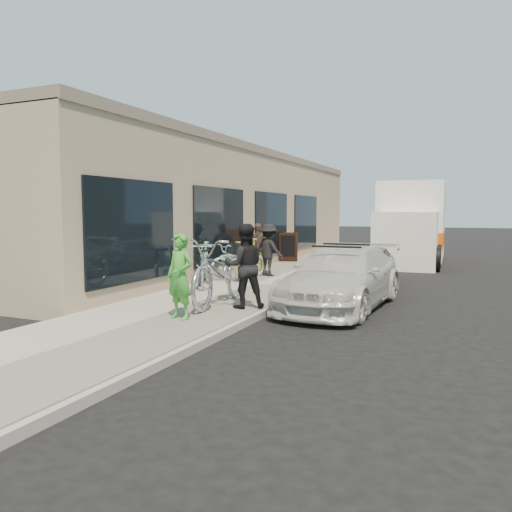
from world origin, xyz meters
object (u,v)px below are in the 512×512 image
(tandem_bike, at_px, (221,271))
(bystander_a, at_px, (269,250))
(cruiser_bike_c, at_px, (250,258))
(sedan_white, at_px, (342,277))
(bystander_b, at_px, (258,248))
(moving_truck, at_px, (411,227))
(woman_rider, at_px, (180,276))
(cruiser_bike_b, at_px, (239,261))
(man_standing, at_px, (244,266))
(bike_rack, at_px, (204,264))
(sandwich_board, at_px, (289,247))
(sedan_silver, at_px, (366,266))
(cruiser_bike_a, at_px, (204,263))

(tandem_bike, bearing_deg, bystander_a, 94.94)
(cruiser_bike_c, relative_size, bystander_a, 1.20)
(sedan_white, height_order, bystander_b, bystander_b)
(cruiser_bike_c, height_order, bystander_b, bystander_b)
(moving_truck, relative_size, woman_rider, 4.38)
(cruiser_bike_b, bearing_deg, bystander_a, 83.01)
(man_standing, bearing_deg, bike_rack, -79.06)
(sandwich_board, xyz_separation_m, sedan_silver, (3.73, -4.16, -0.13))
(woman_rider, distance_m, cruiser_bike_b, 5.44)
(cruiser_bike_c, bearing_deg, cruiser_bike_b, -110.49)
(bike_rack, bearing_deg, tandem_bike, -52.55)
(tandem_bike, bearing_deg, moving_truck, 73.80)
(woman_rider, bearing_deg, bystander_a, 109.87)
(sedan_silver, bearing_deg, woman_rider, -110.06)
(tandem_bike, bearing_deg, cruiser_bike_c, 101.42)
(bike_rack, bearing_deg, cruiser_bike_a, 119.63)
(moving_truck, bearing_deg, man_standing, -100.43)
(bike_rack, bearing_deg, sandwich_board, 92.25)
(woman_rider, bearing_deg, sedan_silver, 84.08)
(sedan_silver, xyz_separation_m, bystander_a, (-2.81, -0.07, 0.34))
(moving_truck, height_order, cruiser_bike_b, moving_truck)
(cruiser_bike_c, relative_size, bystander_b, 1.20)
(sedan_silver, relative_size, man_standing, 2.04)
(woman_rider, bearing_deg, man_standing, 78.89)
(sedan_white, bearing_deg, sandwich_board, 121.09)
(sedan_white, height_order, man_standing, man_standing)
(sandwich_board, bearing_deg, cruiser_bike_c, -98.52)
(sedan_silver, relative_size, bystander_b, 2.20)
(sandwich_board, height_order, woman_rider, woman_rider)
(cruiser_bike_c, bearing_deg, sedan_white, -38.01)
(bike_rack, height_order, bystander_a, bystander_a)
(sandwich_board, height_order, sedan_white, sedan_white)
(cruiser_bike_a, distance_m, cruiser_bike_c, 1.88)
(bystander_a, relative_size, bystander_b, 1.00)
(moving_truck, xyz_separation_m, cruiser_bike_b, (-3.73, -8.19, -0.77))
(sedan_white, relative_size, woman_rider, 3.04)
(sandwich_board, relative_size, bystander_a, 0.71)
(sandwich_board, xyz_separation_m, cruiser_bike_a, (0.02, -6.44, -0.01))
(cruiser_bike_b, bearing_deg, sedan_silver, 43.80)
(cruiser_bike_c, bearing_deg, cruiser_bike_a, -103.29)
(moving_truck, xyz_separation_m, man_standing, (-1.76, -12.07, -0.44))
(sedan_silver, distance_m, bystander_a, 2.84)
(bike_rack, relative_size, tandem_bike, 0.36)
(man_standing, distance_m, bystander_a, 4.87)
(cruiser_bike_a, bearing_deg, man_standing, -67.54)
(sandwich_board, height_order, sedan_silver, sandwich_board)
(bystander_a, bearing_deg, sedan_silver, -161.33)
(sedan_white, bearing_deg, moving_truck, 92.29)
(bike_rack, height_order, bystander_b, bystander_b)
(sandwich_board, height_order, moving_truck, moving_truck)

